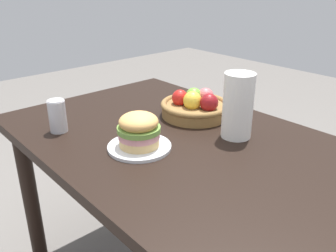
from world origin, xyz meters
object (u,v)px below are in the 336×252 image
paper_towel_roll (238,106)px  sandwich (139,130)px  soda_can (57,116)px  fruit_basket (195,106)px  plate (139,147)px

paper_towel_roll → sandwich: bearing=-115.5°
soda_can → fruit_basket: soda_can is taller
sandwich → fruit_basket: 0.38m
soda_can → paper_towel_roll: 0.67m
fruit_basket → paper_towel_roll: size_ratio=1.21×
fruit_basket → paper_towel_roll: paper_towel_roll is taller
soda_can → fruit_basket: 0.56m
soda_can → fruit_basket: size_ratio=0.43×
sandwich → soda_can: 0.35m
soda_can → paper_towel_roll: bearing=44.5°
plate → fruit_basket: bearing=103.7°
plate → paper_towel_roll: paper_towel_roll is taller
plate → paper_towel_roll: size_ratio=0.92×
soda_can → paper_towel_roll: (0.48, 0.47, 0.06)m
plate → paper_towel_roll: (0.16, 0.33, 0.11)m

